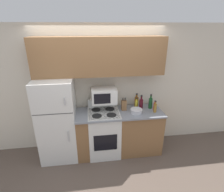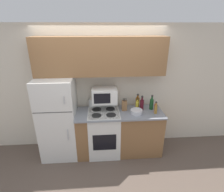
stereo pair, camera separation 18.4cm
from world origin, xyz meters
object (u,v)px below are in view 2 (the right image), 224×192
object	(u,v)px
bottle_vinegar	(156,109)
bottle_wine_red	(142,105)
microwave	(104,95)
knife_block	(124,105)
bottle_cooking_spray	(137,105)
bottle_whiskey	(137,102)
bottle_hot_sauce	(156,107)
bottle_wine_green	(151,104)
refrigerator	(58,118)
stove	(104,132)
bowl	(136,111)

from	to	relation	value
bottle_vinegar	bottle_wine_red	bearing A→B (deg)	144.19
microwave	bottle_wine_red	world-z (taller)	microwave
knife_block	bottle_vinegar	size ratio (longest dim) A/B	1.09
bottle_wine_red	bottle_cooking_spray	world-z (taller)	bottle_wine_red
bottle_whiskey	bottle_hot_sauce	world-z (taller)	bottle_whiskey
bottle_hot_sauce	microwave	bearing A→B (deg)	173.06
bottle_wine_green	bottle_whiskey	bearing A→B (deg)	152.68
refrigerator	stove	bearing A→B (deg)	-2.13
bottle_wine_green	knife_block	bearing A→B (deg)	-179.31
refrigerator	bottle_wine_red	xyz separation A→B (m)	(1.64, 0.03, 0.23)
knife_block	bottle_wine_green	distance (m)	0.55
microwave	bowl	bearing A→B (deg)	-18.91
bottle_cooking_spray	bottle_hot_sauce	world-z (taller)	bottle_cooking_spray
stove	bottle_wine_green	size ratio (longest dim) A/B	3.65
bottle_whiskey	bottle_vinegar	bearing A→B (deg)	-48.47
bowl	bottle_hot_sauce	bearing A→B (deg)	12.12
stove	bottle_wine_red	xyz separation A→B (m)	(0.76, 0.06, 0.56)
bowl	bottle_wine_red	size ratio (longest dim) A/B	0.77
bottle_vinegar	stove	bearing A→B (deg)	173.93
bottle_cooking_spray	bottle_hot_sauce	distance (m)	0.36
bottle_wine_red	bottle_whiskey	bearing A→B (deg)	108.86
microwave	bottle_hot_sauce	bearing A→B (deg)	-6.94
bottle_hot_sauce	bottle_whiskey	bearing A→B (deg)	145.16
stove	bottle_vinegar	distance (m)	1.13
knife_block	refrigerator	bearing A→B (deg)	-177.97
bowl	bottle_vinegar	world-z (taller)	bottle_vinegar
refrigerator	bottle_whiskey	world-z (taller)	refrigerator
microwave	bottle_hot_sauce	world-z (taller)	microwave
bottle_hot_sauce	bottle_vinegar	world-z (taller)	bottle_vinegar
bottle_cooking_spray	bottle_vinegar	size ratio (longest dim) A/B	0.92
stove	bottle_hot_sauce	distance (m)	1.15
knife_block	bottle_vinegar	xyz separation A→B (m)	(0.58, -0.18, -0.01)
bottle_wine_red	bowl	bearing A→B (deg)	-131.61
knife_block	bottle_wine_green	size ratio (longest dim) A/B	0.87
bowl	bottle_hot_sauce	size ratio (longest dim) A/B	1.15
bottle_wine_green	microwave	bearing A→B (deg)	177.91
bottle_hot_sauce	bottle_wine_green	bearing A→B (deg)	124.19
bottle_cooking_spray	bottle_whiskey	size ratio (longest dim) A/B	0.79
microwave	bottle_wine_green	bearing A→B (deg)	-2.09
knife_block	bottle_whiskey	xyz separation A→B (m)	(0.29, 0.14, 0.01)
stove	bottle_whiskey	distance (m)	0.92
bottle_hot_sauce	knife_block	bearing A→B (deg)	172.45
stove	bottle_wine_red	size ratio (longest dim) A/B	3.65
stove	bowl	bearing A→B (deg)	-7.90
bowl	bottle_hot_sauce	distance (m)	0.41
refrigerator	bowl	world-z (taller)	refrigerator
bottle_cooking_spray	bottle_hot_sauce	xyz separation A→B (m)	(0.34, -0.13, -0.01)
bottle_wine_red	bottle_vinegar	bearing A→B (deg)	-35.81
stove	bottle_wine_green	world-z (taller)	bottle_wine_green
microwave	knife_block	distance (m)	0.45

